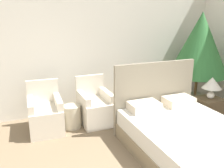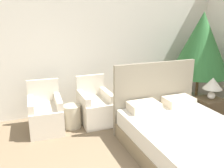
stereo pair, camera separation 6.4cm
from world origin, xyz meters
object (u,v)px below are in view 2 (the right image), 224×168
(armchair_near_window_right, at_px, (95,108))
(side_table, at_px, (72,116))
(bed, at_px, (188,139))
(armchair_near_window_left, at_px, (46,115))
(table_lamp, at_px, (213,84))
(potted_palm, at_px, (201,46))
(nightstand, at_px, (209,112))

(armchair_near_window_right, xyz_separation_m, side_table, (-0.46, -0.05, -0.07))
(bed, relative_size, armchair_near_window_right, 2.48)
(armchair_near_window_left, xyz_separation_m, table_lamp, (2.85, -0.88, 0.51))
(bed, relative_size, potted_palm, 1.04)
(table_lamp, xyz_separation_m, side_table, (-2.39, 0.83, -0.58))
(armchair_near_window_left, distance_m, table_lamp, 3.03)
(potted_palm, height_order, side_table, potted_palm)
(bed, bearing_deg, potted_palm, 47.81)
(potted_palm, relative_size, nightstand, 4.02)
(nightstand, height_order, table_lamp, table_lamp)
(armchair_near_window_left, height_order, armchair_near_window_right, same)
(nightstand, bearing_deg, potted_palm, 66.75)
(armchair_near_window_left, bearing_deg, potted_palm, 1.23)
(armchair_near_window_left, distance_m, armchair_near_window_right, 0.92)
(table_lamp, height_order, side_table, table_lamp)
(armchair_near_window_right, distance_m, side_table, 0.47)
(nightstand, xyz_separation_m, side_table, (-2.39, 0.80, -0.05))
(potted_palm, height_order, nightstand, potted_palm)
(potted_palm, distance_m, table_lamp, 1.02)
(potted_palm, height_order, table_lamp, potted_palm)
(table_lamp, distance_m, side_table, 2.60)
(bed, xyz_separation_m, armchair_near_window_right, (-0.89, 1.61, 0.00))
(armchair_near_window_left, xyz_separation_m, potted_palm, (3.18, -0.09, 1.08))
(armchair_near_window_left, bearing_deg, nightstand, -13.72)
(bed, distance_m, potted_palm, 2.31)
(bed, xyz_separation_m, armchair_near_window_left, (-1.81, 1.61, 0.00))
(bed, xyz_separation_m, table_lamp, (1.04, 0.73, 0.51))
(armchair_near_window_left, bearing_deg, armchair_near_window_right, 2.94)
(armchair_near_window_left, relative_size, nightstand, 1.68)
(nightstand, bearing_deg, side_table, 161.44)
(side_table, bearing_deg, table_lamp, -19.09)
(side_table, bearing_deg, armchair_near_window_right, 6.13)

